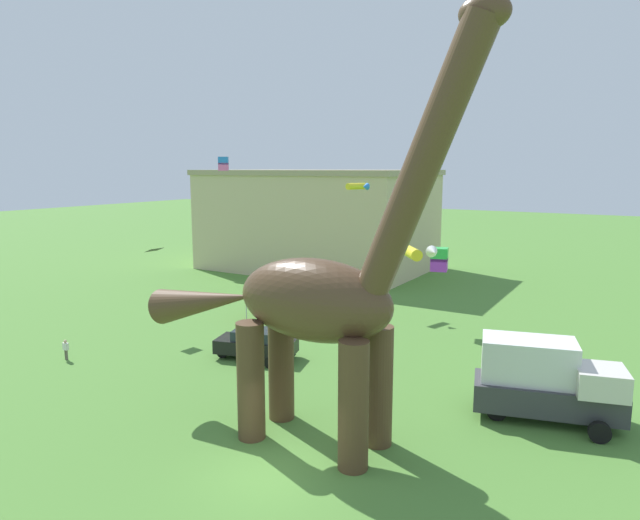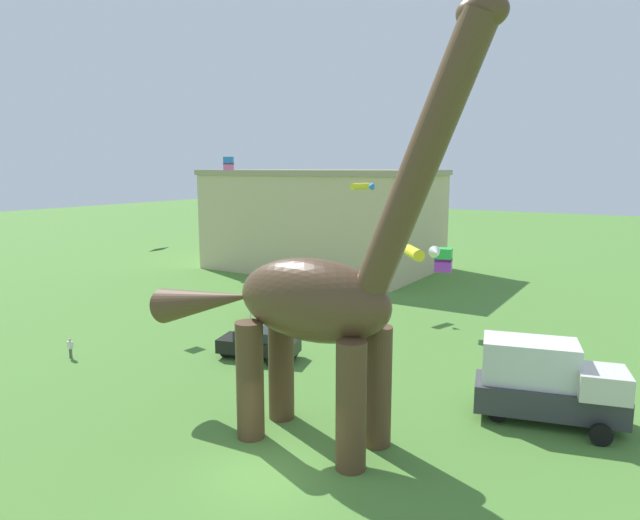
{
  "view_description": "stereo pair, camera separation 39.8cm",
  "coord_description": "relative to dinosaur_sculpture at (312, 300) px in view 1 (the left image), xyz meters",
  "views": [
    {
      "loc": [
        10.1,
        -13.78,
        9.96
      ],
      "look_at": [
        -0.91,
        4.71,
        6.41
      ],
      "focal_mm": 31.43,
      "sensor_mm": 36.0,
      "label": 1
    },
    {
      "loc": [
        10.44,
        -13.58,
        9.96
      ],
      "look_at": [
        -0.91,
        4.71,
        6.41
      ],
      "focal_mm": 31.43,
      "sensor_mm": 36.0,
      "label": 2
    }
  ],
  "objects": [
    {
      "name": "dinosaur_sculpture",
      "position": [
        0.0,
        0.0,
        0.0
      ],
      "size": [
        14.1,
        2.99,
        14.74
      ],
      "rotation": [
        0.0,
        0.0,
        0.13
      ],
      "color": "#513823",
      "rests_on": "ground_plane"
    },
    {
      "name": "ground_plane",
      "position": [
        0.05,
        -2.71,
        -5.33
      ],
      "size": [
        240.0,
        240.0,
        0.0
      ],
      "primitive_type": "plane",
      "color": "#4C7F33"
    },
    {
      "name": "festival_canopy_tent",
      "position": [
        -10.86,
        12.97,
        -2.78
      ],
      "size": [
        3.15,
        3.15,
        3.0
      ],
      "color": "#B2B2B7",
      "rests_on": "ground_plane"
    },
    {
      "name": "parked_sedan_left",
      "position": [
        -7.29,
        6.2,
        -4.52
      ],
      "size": [
        4.52,
        2.85,
        1.55
      ],
      "rotation": [
        0.0,
        0.0,
        0.27
      ],
      "color": "black",
      "rests_on": "ground_plane"
    },
    {
      "name": "kite_far_left",
      "position": [
        -0.9,
        16.4,
        -0.93
      ],
      "size": [
        1.2,
        1.2,
        1.42
      ],
      "color": "green"
    },
    {
      "name": "kite_high_right",
      "position": [
        -8.42,
        20.07,
        3.3
      ],
      "size": [
        1.67,
        1.76,
        0.5
      ],
      "color": "yellow"
    },
    {
      "name": "kite_near_low",
      "position": [
        0.3,
        9.28,
        0.52
      ],
      "size": [
        2.12,
        2.04,
        0.6
      ],
      "color": "yellow"
    },
    {
      "name": "parked_box_truck",
      "position": [
        7.03,
        6.24,
        -3.68
      ],
      "size": [
        5.95,
        3.43,
        3.2
      ],
      "rotation": [
        0.0,
        0.0,
        0.25
      ],
      "color": "#38383D",
      "rests_on": "ground_plane"
    },
    {
      "name": "background_building_block",
      "position": [
        -18.46,
        31.06,
        -0.44
      ],
      "size": [
        21.34,
        13.72,
        9.76
      ],
      "color": "#CCB78E",
      "rests_on": "ground_plane"
    },
    {
      "name": "kite_mid_left",
      "position": [
        -16.44,
        14.69,
        4.92
      ],
      "size": [
        0.95,
        0.95,
        0.97
      ],
      "color": "#287AE5"
    },
    {
      "name": "person_watching_child",
      "position": [
        -15.71,
        0.87,
        -4.68
      ],
      "size": [
        0.4,
        0.18,
        1.08
      ],
      "rotation": [
        0.0,
        0.0,
        5.59
      ],
      "color": "#6B6056",
      "rests_on": "ground_plane"
    },
    {
      "name": "kite_far_right",
      "position": [
        -15.5,
        7.05,
        -0.26
      ],
      "size": [
        0.77,
        1.01,
        0.24
      ],
      "color": "black"
    }
  ]
}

